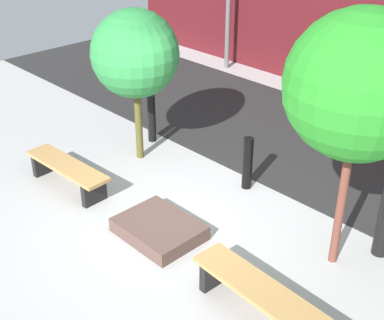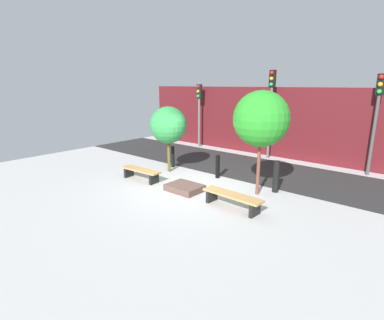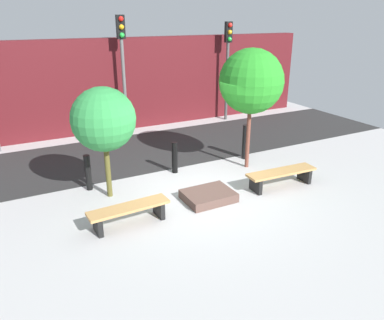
{
  "view_description": "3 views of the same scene",
  "coord_description": "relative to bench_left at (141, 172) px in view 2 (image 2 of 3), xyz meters",
  "views": [
    {
      "loc": [
        4.79,
        -4.31,
        4.6
      ],
      "look_at": [
        -0.02,
        0.33,
        0.96
      ],
      "focal_mm": 50.0,
      "sensor_mm": 36.0,
      "label": 1
    },
    {
      "loc": [
        6.42,
        -7.49,
        3.53
      ],
      "look_at": [
        -0.22,
        0.29,
        0.92
      ],
      "focal_mm": 28.0,
      "sensor_mm": 36.0,
      "label": 2
    },
    {
      "loc": [
        -4.05,
        -7.27,
        4.15
      ],
      "look_at": [
        -0.45,
        -0.36,
        1.11
      ],
      "focal_mm": 35.0,
      "sensor_mm": 36.0,
      "label": 3
    }
  ],
  "objects": [
    {
      "name": "ground_plane",
      "position": [
        2.03,
        0.54,
        -0.31
      ],
      "size": [
        18.0,
        18.0,
        0.0
      ],
      "primitive_type": "plane",
      "color": "#AEAEAE"
    },
    {
      "name": "road_strip",
      "position": [
        2.03,
        4.17,
        -0.3
      ],
      "size": [
        18.0,
        3.65,
        0.01
      ],
      "primitive_type": "cube",
      "color": "#282828",
      "rests_on": "ground"
    },
    {
      "name": "building_facade",
      "position": [
        2.03,
        7.04,
        1.38
      ],
      "size": [
        16.2,
        0.5,
        3.37
      ],
      "primitive_type": "cube",
      "color": "#511419",
      "rests_on": "ground"
    },
    {
      "name": "bench_left",
      "position": [
        0.0,
        0.0,
        0.0
      ],
      "size": [
        1.75,
        0.51,
        0.43
      ],
      "rotation": [
        0.0,
        0.0,
        0.05
      ],
      "color": "black",
      "rests_on": "ground"
    },
    {
      "name": "bench_right",
      "position": [
        4.06,
        -0.0,
        0.01
      ],
      "size": [
        1.91,
        0.55,
        0.43
      ],
      "rotation": [
        0.0,
        0.0,
        -0.05
      ],
      "color": "black",
      "rests_on": "ground"
    },
    {
      "name": "planter_bed",
      "position": [
        2.03,
        0.2,
        -0.2
      ],
      "size": [
        1.16,
        0.9,
        0.21
      ],
      "primitive_type": "cube",
      "color": "brown",
      "rests_on": "ground"
    },
    {
      "name": "tree_behind_left_bench",
      "position": [
        0.0,
        1.5,
        1.61
      ],
      "size": [
        1.48,
        1.48,
        2.67
      ],
      "color": "#4F4A20",
      "rests_on": "ground"
    },
    {
      "name": "tree_behind_right_bench",
      "position": [
        4.06,
        1.5,
        2.16
      ],
      "size": [
        1.75,
        1.75,
        3.35
      ],
      "color": "brown",
      "rests_on": "ground"
    },
    {
      "name": "bollard_far_left",
      "position": [
        -0.36,
        2.09,
        0.15
      ],
      "size": [
        0.15,
        0.15,
        0.93
      ],
      "primitive_type": "cylinder",
      "color": "black",
      "rests_on": "ground"
    },
    {
      "name": "bollard_left",
      "position": [
        2.03,
        2.09,
        0.14
      ],
      "size": [
        0.16,
        0.16,
        0.9
      ],
      "primitive_type": "cylinder",
      "color": "black",
      "rests_on": "ground"
    },
    {
      "name": "bollard_center",
      "position": [
        4.42,
        2.09,
        0.22
      ],
      "size": [
        0.21,
        0.21,
        1.06
      ],
      "primitive_type": "cylinder",
      "color": "black",
      "rests_on": "ground"
    },
    {
      "name": "traffic_light_west",
      "position": [
        -2.3,
        6.28,
        2.12
      ],
      "size": [
        0.28,
        0.27,
        3.51
      ],
      "color": "slate",
      "rests_on": "ground"
    },
    {
      "name": "traffic_light_mid_west",
      "position": [
        2.03,
        6.28,
        2.53
      ],
      "size": [
        0.28,
        0.27,
        4.14
      ],
      "color": "#595959",
      "rests_on": "ground"
    },
    {
      "name": "traffic_light_mid_east",
      "position": [
        6.37,
        6.28,
        2.37
      ],
      "size": [
        0.28,
        0.27,
        3.9
      ],
      "color": "#474747",
      "rests_on": "ground"
    }
  ]
}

